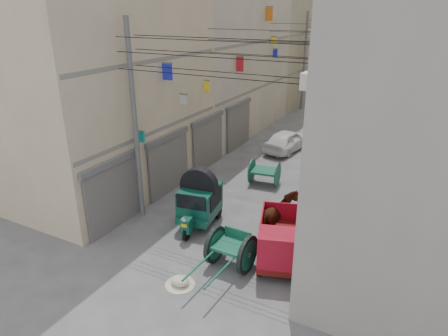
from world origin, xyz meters
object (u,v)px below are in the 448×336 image
Objects in this scene: tonga_cart at (231,249)px; distant_car_green at (363,93)px; mini_truck at (279,245)px; feed_sack at (180,281)px; second_cart at (264,172)px; horse at (280,218)px; auto_rickshaw at (199,199)px; distant_car_white at (287,140)px; distant_car_grey at (362,96)px.

tonga_cart is 0.81× the size of distant_car_green.
mini_truck is 3.49m from feed_sack.
second_cart is 8.57m from feed_sack.
horse is at bearing 74.57° from tonga_cart.
auto_rickshaw reaches higher than tonga_cart.
feed_sack is (-2.38, -2.46, -0.65)m from mini_truck.
horse is (-0.60, 1.69, 0.07)m from mini_truck.
feed_sack is at bearing -92.69° from second_cart.
horse reaches higher than distant_car_green.
mini_truck is 1.80m from horse.
horse reaches higher than tonga_cart.
tonga_cart is at bearing 109.94° from distant_car_white.
distant_car_green reaches higher than feed_sack.
feed_sack is at bearing -71.84° from distant_car_grey.
distant_car_white reaches higher than distant_car_grey.
second_cart is (0.84, 4.85, -0.44)m from auto_rickshaw.
distant_car_white is 18.07m from distant_car_green.
mini_truck is 12.08m from distant_car_white.
distant_car_green is at bearing -85.09° from distant_car_white.
feed_sack is 31.97m from distant_car_green.
second_cart is 5.01m from horse.
tonga_cart is 1.62m from mini_truck.
auto_rickshaw reaches higher than mini_truck.
feed_sack is at bearing 96.11° from distant_car_green.
tonga_cart is at bearing -83.72° from second_cart.
distant_car_white is 16.35m from distant_car_grey.
distant_car_green is at bearing 77.80° from auto_rickshaw.
mini_truck is 6.79m from second_cart.
auto_rickshaw is 4.50× the size of feed_sack.
distant_car_green is (-0.01, 31.97, 0.39)m from feed_sack.
distant_car_white reaches higher than feed_sack.
distant_car_white is at bearing -62.84° from horse.
second_cart reaches higher than feed_sack.
distant_car_white is (-1.35, 13.94, 0.51)m from feed_sack.
horse is 10.28m from distant_car_white.
second_cart is at bearing 94.56° from distant_car_green.
distant_car_white is (-0.72, 5.41, -0.00)m from second_cart.
tonga_cart is 1.99m from feed_sack.
tonga_cart reaches higher than second_cart.
distant_car_white is (0.12, 10.26, -0.44)m from auto_rickshaw.
feed_sack is (-0.98, -1.64, -0.54)m from tonga_cart.
distant_car_green is at bearing 94.04° from tonga_cart.
auto_rickshaw reaches higher than horse.
mini_truck is at bearing 45.88° from feed_sack.
auto_rickshaw is 0.84× the size of mini_truck.
distant_car_white is at bearing -76.91° from distant_car_grey.
feed_sack is (0.64, -8.53, -0.51)m from second_cart.
auto_rickshaw is at bearing 144.28° from mini_truck.
distant_car_grey is at bearing 93.74° from tonga_cart.
feed_sack is 0.29× the size of horse.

